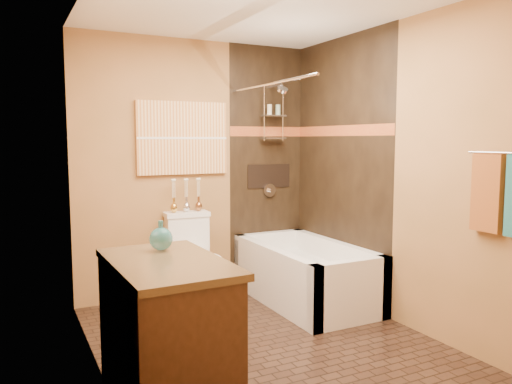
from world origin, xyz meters
TOP-DOWN VIEW (x-y plane):
  - floor at (0.00, 0.00)m, footprint 3.00×3.00m
  - wall_left at (-1.20, 0.00)m, footprint 0.02×3.00m
  - wall_right at (1.20, 0.00)m, footprint 0.02×3.00m
  - wall_back at (0.00, 1.50)m, footprint 2.40×0.02m
  - wall_front at (0.00, -1.50)m, footprint 2.40×0.02m
  - ceiling at (0.00, 0.00)m, footprint 3.00×3.00m
  - alcove_tile_back at (0.78, 1.49)m, footprint 0.85×0.01m
  - alcove_tile_right at (1.19, 0.75)m, footprint 0.01×1.50m
  - mosaic_band_back at (0.78, 1.48)m, footprint 0.85×0.01m
  - mosaic_band_right at (1.18, 0.75)m, footprint 0.01×1.50m
  - alcove_niche at (0.80, 1.48)m, footprint 0.50×0.01m
  - shower_fixtures at (0.80, 1.38)m, footprint 0.24×0.33m
  - curtain_rod at (0.40, 0.75)m, footprint 0.03×1.55m
  - towel_bar at (1.15, -1.05)m, footprint 0.02×0.55m
  - towel_rust at (1.16, -0.92)m, footprint 0.05×0.22m
  - sunset_painting at (-0.15, 1.48)m, footprint 0.90×0.04m
  - vanity_mirror at (-1.19, -0.50)m, footprint 0.01×1.00m
  - bathtub at (0.80, 0.75)m, footprint 0.80×1.50m
  - toilet at (-0.15, 1.20)m, footprint 0.44×0.64m
  - vanity at (-0.92, -0.50)m, footprint 0.62×0.99m
  - teal_bottle at (-0.87, -0.24)m, footprint 0.18×0.18m
  - bud_vases at (-0.15, 1.39)m, footprint 0.32×0.07m

SIDE VIEW (x-z plane):
  - floor at x=0.00m, z-range 0.00..0.00m
  - bathtub at x=0.80m, z-range -0.05..0.50m
  - toilet at x=-0.15m, z-range 0.00..0.84m
  - vanity at x=-0.92m, z-range 0.00..0.86m
  - teal_bottle at x=-0.87m, z-range 0.84..1.07m
  - bud_vases at x=-0.15m, z-range 0.85..1.17m
  - alcove_niche at x=0.80m, z-range 1.02..1.27m
  - towel_rust at x=1.16m, z-range 0.92..1.44m
  - wall_left at x=-1.20m, z-range 0.00..2.50m
  - wall_right at x=1.20m, z-range 0.00..2.50m
  - wall_back at x=0.00m, z-range 0.00..2.50m
  - wall_front at x=0.00m, z-range 0.00..2.50m
  - alcove_tile_back at x=0.78m, z-range 0.00..2.50m
  - alcove_tile_right at x=1.19m, z-range 0.00..2.50m
  - towel_bar at x=1.15m, z-range 1.44..1.46m
  - vanity_mirror at x=-1.19m, z-range 1.05..1.95m
  - sunset_painting at x=-0.15m, z-range 1.20..1.90m
  - mosaic_band_back at x=0.78m, z-range 1.57..1.67m
  - mosaic_band_right at x=1.18m, z-range 1.57..1.67m
  - shower_fixtures at x=0.80m, z-range 1.08..2.25m
  - curtain_rod at x=0.40m, z-range 2.01..2.03m
  - ceiling at x=0.00m, z-range 2.50..2.50m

